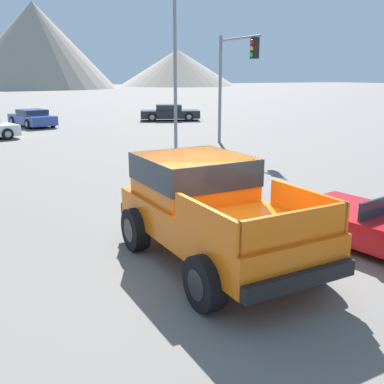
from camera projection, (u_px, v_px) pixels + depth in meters
The scene contains 6 objects.
ground_plane at pixel (216, 263), 8.46m from camera, with size 320.00×320.00×0.00m, color slate.
orange_pickup_truck at pixel (207, 204), 8.46m from camera, with size 2.54×4.76×1.91m.
parked_car_dark at pixel (170, 112), 34.75m from camera, with size 4.85×3.30×1.22m.
parked_car_blue at pixel (32, 118), 30.69m from camera, with size 2.80×4.60×1.16m.
traffic_light_main at pixel (234, 69), 21.47m from camera, with size 0.38×3.45×5.33m.
street_lamp_post at pixel (175, 36), 17.90m from camera, with size 0.90×0.24×8.27m.
Camera 1 is at (-3.96, -6.78, 3.43)m, focal length 42.00 mm.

